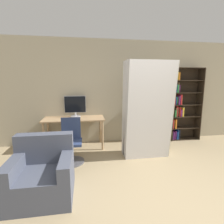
{
  "coord_description": "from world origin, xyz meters",
  "views": [
    {
      "loc": [
        -1.12,
        -1.74,
        1.64
      ],
      "look_at": [
        -0.59,
        1.57,
        1.05
      ],
      "focal_mm": 28.0,
      "sensor_mm": 36.0,
      "label": 1
    }
  ],
  "objects_px": {
    "monitor": "(75,106)",
    "bookshelf": "(181,106)",
    "mattress_far": "(145,109)",
    "mattress_near": "(149,111)",
    "office_chair": "(71,145)",
    "armchair": "(43,174)"
  },
  "relations": [
    {
      "from": "bookshelf",
      "to": "office_chair",
      "type": "bearing_deg",
      "value": -161.69
    },
    {
      "from": "monitor",
      "to": "armchair",
      "type": "relative_size",
      "value": 0.64
    },
    {
      "from": "bookshelf",
      "to": "armchair",
      "type": "relative_size",
      "value": 2.35
    },
    {
      "from": "office_chair",
      "to": "armchair",
      "type": "xyz_separation_m",
      "value": [
        -0.33,
        -1.03,
        -0.04
      ]
    },
    {
      "from": "office_chair",
      "to": "mattress_far",
      "type": "height_order",
      "value": "mattress_far"
    },
    {
      "from": "monitor",
      "to": "bookshelf",
      "type": "distance_m",
      "value": 2.92
    },
    {
      "from": "office_chair",
      "to": "armchair",
      "type": "height_order",
      "value": "office_chair"
    },
    {
      "from": "bookshelf",
      "to": "mattress_near",
      "type": "xyz_separation_m",
      "value": [
        -1.36,
        -1.08,
        0.08
      ]
    },
    {
      "from": "bookshelf",
      "to": "mattress_far",
      "type": "xyz_separation_m",
      "value": [
        -1.36,
        -0.84,
        0.07
      ]
    },
    {
      "from": "office_chair",
      "to": "armchair",
      "type": "bearing_deg",
      "value": -107.91
    },
    {
      "from": "office_chair",
      "to": "mattress_far",
      "type": "distance_m",
      "value": 1.76
    },
    {
      "from": "office_chair",
      "to": "mattress_near",
      "type": "height_order",
      "value": "mattress_near"
    },
    {
      "from": "monitor",
      "to": "bookshelf",
      "type": "relative_size",
      "value": 0.27
    },
    {
      "from": "mattress_near",
      "to": "bookshelf",
      "type": "bearing_deg",
      "value": 38.41
    },
    {
      "from": "monitor",
      "to": "mattress_near",
      "type": "xyz_separation_m",
      "value": [
        1.56,
        -1.05,
        0.0
      ]
    },
    {
      "from": "monitor",
      "to": "mattress_far",
      "type": "relative_size",
      "value": 0.26
    },
    {
      "from": "office_chair",
      "to": "mattress_far",
      "type": "xyz_separation_m",
      "value": [
        1.62,
        0.14,
        0.67
      ]
    },
    {
      "from": "mattress_near",
      "to": "armchair",
      "type": "height_order",
      "value": "mattress_near"
    },
    {
      "from": "monitor",
      "to": "mattress_near",
      "type": "height_order",
      "value": "mattress_near"
    },
    {
      "from": "mattress_far",
      "to": "office_chair",
      "type": "bearing_deg",
      "value": -174.91
    },
    {
      "from": "monitor",
      "to": "mattress_near",
      "type": "relative_size",
      "value": 0.26
    },
    {
      "from": "mattress_near",
      "to": "mattress_far",
      "type": "xyz_separation_m",
      "value": [
        0.0,
        0.24,
        -0.0
      ]
    }
  ]
}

